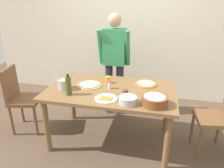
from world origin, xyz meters
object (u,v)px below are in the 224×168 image
Objects in this scene: cup_small_brown at (125,93)px; plate_with_slice at (106,98)px; steel_pot at (65,84)px; salt_shaker at (110,85)px; chair_wooden_left at (20,95)px; dining_table at (111,96)px; olive_oil_bottle at (68,86)px; chair_wooden_right at (220,114)px; pizza_cooked_on_tray at (146,84)px; cup_orange at (108,80)px; pizza_raw_on_board at (90,85)px; mixing_bowl_steel at (128,100)px; popcorn_bowl at (155,100)px; person_cook at (114,59)px.

plate_with_slice is at bearing -148.52° from cup_small_brown.
salt_shaker is at bearing 13.67° from steel_pot.
dining_table is at bearing 1.12° from chair_wooden_left.
olive_oil_bottle is 0.67m from cup_small_brown.
olive_oil_bottle is at bearing -169.19° from chair_wooden_right.
cup_small_brown is at bearing -116.09° from pizza_cooked_on_tray.
chair_wooden_right is at bearing -5.21° from cup_orange.
pizza_raw_on_board is 1.54× the size of mixing_bowl_steel.
cup_small_brown is at bearing -3.32° from steel_pot.
popcorn_bowl is 0.65m from salt_shaker.
plate_with_slice is at bearing -11.05° from chair_wooden_left.
cup_small_brown is (0.20, 0.12, 0.03)m from plate_with_slice.
chair_wooden_right is 1.17m from cup_small_brown.
olive_oil_bottle is 0.59m from cup_orange.
cup_orange reaches higher than pizza_cooked_on_tray.
chair_wooden_left reaches higher than cup_orange.
dining_table is at bearing 11.91° from steel_pot.
salt_shaker is at bearing 1.72° from chair_wooden_left.
pizza_raw_on_board is 0.92m from popcorn_bowl.
plate_with_slice is 3.06× the size of cup_small_brown.
person_cook reaches higher than plate_with_slice.
cup_small_brown is at bearing -50.26° from cup_orange.
chair_wooden_left is 2.64m from chair_wooden_right.
cup_orange is 0.80× the size of salt_shaker.
chair_wooden_right is at bearing -11.44° from pizza_cooked_on_tray.
popcorn_bowl is at bearing -76.15° from pizza_cooked_on_tray.
steel_pot reaches higher than pizza_raw_on_board.
olive_oil_bottle reaches higher than mixing_bowl_steel.
olive_oil_bottle is at bearing -114.35° from pizza_raw_on_board.
cup_small_brown reaches higher than pizza_cooked_on_tray.
dining_table is 0.49m from pizza_cooked_on_tray.
olive_oil_bottle is at bearing 174.80° from mixing_bowl_steel.
chair_wooden_left is 0.81m from steel_pot.
person_cook is 1.08m from olive_oil_bottle.
chair_wooden_left is 1.00× the size of chair_wooden_right.
chair_wooden_left reaches higher than plate_with_slice.
cup_orange is (0.21, 0.15, 0.03)m from pizza_raw_on_board.
steel_pot is at bearing 170.96° from popcorn_bowl.
olive_oil_bottle is (0.87, -0.24, 0.33)m from chair_wooden_left.
mixing_bowl_steel is (0.27, -0.33, 0.13)m from dining_table.
salt_shaker is (-0.02, 0.01, 0.14)m from dining_table.
chair_wooden_left is 1.37m from plate_with_slice.
cup_orange is at bearing 111.51° from salt_shaker.
plate_with_slice is at bearing -15.96° from steel_pot.
cup_orange is at bearing 10.32° from chair_wooden_left.
dining_table is 15.09× the size of salt_shaker.
salt_shaker is (0.55, 0.13, -0.01)m from steel_pot.
dining_table is at bearing -31.88° from salt_shaker.
person_cook is at bearing 63.31° from steel_pot.
salt_shaker reaches higher than pizza_cooked_on_tray.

